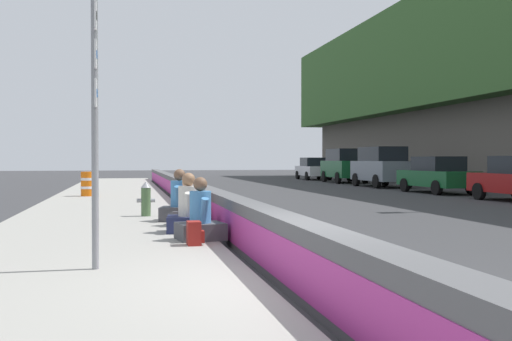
% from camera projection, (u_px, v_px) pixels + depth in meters
% --- Properties ---
extents(ground_plane, '(160.00, 160.00, 0.00)m').
position_uv_depth(ground_plane, '(305.00, 294.00, 7.09)').
color(ground_plane, '#353538').
rests_on(ground_plane, ground).
extents(sidewalk_strip, '(80.00, 4.40, 0.14)m').
position_uv_depth(sidewalk_strip, '(70.00, 299.00, 6.53)').
color(sidewalk_strip, gray).
rests_on(sidewalk_strip, ground_plane).
extents(jersey_barrier, '(76.00, 0.45, 0.85)m').
position_uv_depth(jersey_barrier, '(304.00, 258.00, 7.08)').
color(jersey_barrier, '#545456').
rests_on(jersey_barrier, ground_plane).
extents(route_sign_post, '(0.44, 0.09, 3.60)m').
position_uv_depth(route_sign_post, '(95.00, 110.00, 7.90)').
color(route_sign_post, gray).
rests_on(route_sign_post, sidewalk_strip).
extents(fire_hydrant, '(0.26, 0.46, 0.88)m').
position_uv_depth(fire_hydrant, '(146.00, 198.00, 15.32)').
color(fire_hydrant, '#47663D').
rests_on(fire_hydrant, sidewalk_strip).
extents(seated_person_foreground, '(0.81, 0.91, 1.12)m').
position_uv_depth(seated_person_foreground, '(200.00, 220.00, 10.83)').
color(seated_person_foreground, '#424247').
rests_on(seated_person_foreground, sidewalk_strip).
extents(seated_person_middle, '(0.80, 0.92, 1.18)m').
position_uv_depth(seated_person_middle, '(189.00, 213.00, 11.96)').
color(seated_person_middle, '#23284C').
rests_on(seated_person_middle, sidewalk_strip).
extents(seated_person_rear, '(0.82, 0.90, 1.04)m').
position_uv_depth(seated_person_rear, '(188.00, 210.00, 13.19)').
color(seated_person_rear, '#424247').
rests_on(seated_person_rear, sidewalk_strip).
extents(seated_person_far, '(0.92, 1.02, 1.21)m').
position_uv_depth(seated_person_far, '(180.00, 204.00, 14.18)').
color(seated_person_far, '#424247').
rests_on(seated_person_far, sidewalk_strip).
extents(backpack, '(0.32, 0.28, 0.40)m').
position_uv_depth(backpack, '(195.00, 233.00, 10.15)').
color(backpack, maroon).
rests_on(backpack, sidewalk_strip).
extents(construction_barrel, '(0.54, 0.54, 0.95)m').
position_uv_depth(construction_barrel, '(88.00, 184.00, 23.65)').
color(construction_barrel, orange).
rests_on(construction_barrel, sidewalk_strip).
extents(parked_car_fourth, '(4.56, 2.08, 1.71)m').
position_uv_depth(parked_car_fourth, '(437.00, 175.00, 28.07)').
color(parked_car_fourth, '#145128').
rests_on(parked_car_fourth, ground_plane).
extents(parked_car_midline, '(4.82, 2.10, 2.28)m').
position_uv_depth(parked_car_midline, '(381.00, 166.00, 34.26)').
color(parked_car_midline, slate).
rests_on(parked_car_midline, ground_plane).
extents(parked_car_far, '(4.86, 2.19, 2.28)m').
position_uv_depth(parked_car_far, '(344.00, 165.00, 40.61)').
color(parked_car_far, '#145128').
rests_on(parked_car_far, ground_plane).
extents(parked_car_farther, '(4.55, 2.05, 1.71)m').
position_uv_depth(parked_car_farther, '(313.00, 169.00, 46.69)').
color(parked_car_farther, silver).
rests_on(parked_car_farther, ground_plane).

